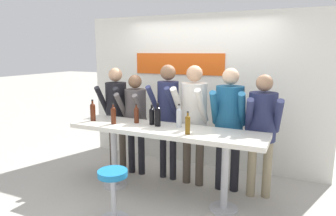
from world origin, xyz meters
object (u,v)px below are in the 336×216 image
wine_bottle_5 (152,115)px  person_far_left (116,107)px  wine_bottle_2 (113,114)px  wine_bottle_3 (136,114)px  person_right (262,123)px  wine_bottle_4 (179,117)px  wine_bottle_6 (188,124)px  wine_bottle_1 (158,115)px  person_center (194,112)px  wine_bottle_0 (93,111)px  person_center_right (229,117)px  tasting_table (165,138)px  person_center_left (168,109)px  bar_stool (113,188)px  person_left (135,113)px

wine_bottle_5 → person_far_left: bearing=152.0°
wine_bottle_2 → wine_bottle_3: 0.32m
person_right → wine_bottle_4: 1.09m
wine_bottle_6 → wine_bottle_1: bearing=157.3°
person_center → wine_bottle_0: (-1.34, -0.58, 0.02)m
person_far_left → wine_bottle_3: 0.83m
person_center_right → wine_bottle_2: 1.60m
wine_bottle_4 → tasting_table: bearing=-141.2°
wine_bottle_1 → wine_bottle_6: bearing=-22.7°
person_right → wine_bottle_3: bearing=-176.1°
tasting_table → wine_bottle_3: wine_bottle_3 is taller
tasting_table → wine_bottle_5: (-0.24, 0.09, 0.26)m
wine_bottle_5 → person_center_left: bearing=87.1°
bar_stool → person_center: size_ratio=0.35×
person_center → wine_bottle_2: bearing=-144.2°
bar_stool → wine_bottle_1: (0.16, 0.85, 0.70)m
bar_stool → person_center_left: (0.07, 1.36, 0.70)m
wine_bottle_2 → wine_bottle_5: wine_bottle_2 is taller
wine_bottle_4 → wine_bottle_5: (-0.39, -0.03, -0.01)m
person_center_left → person_center_right: size_ratio=1.02×
tasting_table → person_center: (0.21, 0.53, 0.26)m
wine_bottle_5 → wine_bottle_1: bearing=-20.9°
person_center → wine_bottle_2: person_center is taller
person_center_left → wine_bottle_6: size_ratio=6.22×
person_center → wine_bottle_5: bearing=-133.0°
wine_bottle_0 → wine_bottle_2: (0.39, -0.05, -0.01)m
person_left → person_center: person_center is taller
wine_bottle_1 → person_left: bearing=142.8°
person_left → wine_bottle_1: bearing=-37.9°
person_far_left → wine_bottle_4: 1.39m
tasting_table → wine_bottle_4: 0.33m
tasting_table → person_left: person_left is taller
wine_bottle_0 → wine_bottle_3: size_ratio=1.13×
wine_bottle_1 → wine_bottle_4: wine_bottle_1 is taller
person_far_left → wine_bottle_4: person_far_left is taller
person_center → person_center_right: person_center is taller
person_right → wine_bottle_0: bearing=-177.0°
wine_bottle_4 → wine_bottle_5: size_ratio=1.12×
wine_bottle_4 → wine_bottle_5: 0.39m
person_left → wine_bottle_5: person_left is taller
wine_bottle_0 → wine_bottle_1: 1.01m
bar_stool → person_left: person_left is taller
tasting_table → wine_bottle_2: 0.80m
tasting_table → person_center_right: 0.94m
person_center_left → wine_bottle_0: person_center_left is taller
person_right → wine_bottle_3: (-1.64, -0.44, 0.06)m
wine_bottle_2 → wine_bottle_3: wine_bottle_2 is taller
person_center_left → wine_bottle_2: (-0.53, -0.65, -0.01)m
person_center_left → wine_bottle_2: size_ratio=6.12×
person_left → wine_bottle_0: person_left is taller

